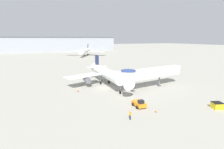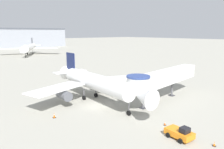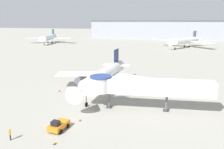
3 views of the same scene
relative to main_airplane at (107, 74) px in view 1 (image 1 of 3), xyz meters
name	(u,v)px [view 1 (image 1 of 3)]	position (x,y,z in m)	size (l,w,h in m)	color
ground_plane	(104,88)	(-2.22, -2.84, -3.80)	(800.00, 800.00, 0.00)	#9E9B8E
main_airplane	(107,74)	(0.00, 0.00, 0.00)	(26.78, 27.92, 8.92)	white
jet_bridge	(149,73)	(10.22, -8.64, 0.81)	(22.89, 5.76, 6.29)	silver
pushback_tug_orange	(139,104)	(-1.05, -20.17, -3.03)	(2.49, 3.71, 1.79)	orange
service_container_yellow	(217,105)	(13.64, -28.22, -3.10)	(2.60, 2.50, 1.38)	yellow
traffic_cone_port_wing	(78,90)	(-10.30, -3.04, -3.41)	(0.49, 0.49, 0.81)	black
traffic_cone_near_nose	(137,99)	(0.91, -16.43, -3.51)	(0.36, 0.36, 0.61)	black
traffic_cone_apron_front	(156,111)	(0.45, -24.00, -3.49)	(0.38, 0.38, 0.64)	black
ground_crew_marshaller	(130,114)	(-6.15, -24.67, -2.77)	(0.34, 0.40, 1.79)	#1E2338
background_jet_gray_tail	(85,51)	(22.74, 97.59, 0.62)	(32.70, 32.61, 10.03)	white
terminal_building	(56,44)	(8.55, 172.16, 4.72)	(143.35, 28.23, 17.02)	#999EA8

